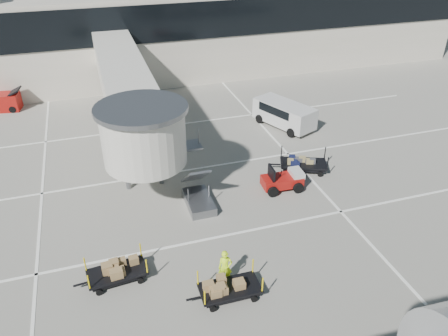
{
  "coord_description": "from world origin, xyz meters",
  "views": [
    {
      "loc": [
        -6.2,
        -14.76,
        14.59
      ],
      "look_at": [
        0.2,
        5.35,
        2.0
      ],
      "focal_mm": 35.0,
      "sensor_mm": 36.0,
      "label": 1
    }
  ],
  "objects_px": {
    "ground_worker": "(225,267)",
    "box_cart_far": "(115,272)",
    "box_cart_near": "(228,289)",
    "suitcase_cart": "(304,164)",
    "minivan": "(283,112)",
    "baggage_tug": "(283,180)"
  },
  "relations": [
    {
      "from": "box_cart_near",
      "to": "ground_worker",
      "type": "distance_m",
      "value": 1.02
    },
    {
      "from": "suitcase_cart",
      "to": "box_cart_far",
      "type": "bearing_deg",
      "value": -132.23
    },
    {
      "from": "baggage_tug",
      "to": "ground_worker",
      "type": "distance_m",
      "value": 8.42
    },
    {
      "from": "suitcase_cart",
      "to": "minivan",
      "type": "relative_size",
      "value": 0.68
    },
    {
      "from": "box_cart_near",
      "to": "minivan",
      "type": "bearing_deg",
      "value": 59.11
    },
    {
      "from": "box_cart_far",
      "to": "box_cart_near",
      "type": "bearing_deg",
      "value": -33.8
    },
    {
      "from": "box_cart_near",
      "to": "box_cart_far",
      "type": "xyz_separation_m",
      "value": [
        -4.53,
        2.51,
        -0.01
      ]
    },
    {
      "from": "ground_worker",
      "to": "box_cart_far",
      "type": "bearing_deg",
      "value": 173.97
    },
    {
      "from": "suitcase_cart",
      "to": "ground_worker",
      "type": "relative_size",
      "value": 2.09
    },
    {
      "from": "suitcase_cart",
      "to": "box_cart_far",
      "type": "relative_size",
      "value": 1.1
    },
    {
      "from": "baggage_tug",
      "to": "suitcase_cart",
      "type": "bearing_deg",
      "value": 38.17
    },
    {
      "from": "box_cart_near",
      "to": "box_cart_far",
      "type": "relative_size",
      "value": 0.99
    },
    {
      "from": "suitcase_cart",
      "to": "box_cart_near",
      "type": "bearing_deg",
      "value": -111.06
    },
    {
      "from": "suitcase_cart",
      "to": "ground_worker",
      "type": "distance_m",
      "value": 10.98
    },
    {
      "from": "box_cart_near",
      "to": "minivan",
      "type": "distance_m",
      "value": 18.05
    },
    {
      "from": "ground_worker",
      "to": "minivan",
      "type": "distance_m",
      "value": 17.14
    },
    {
      "from": "box_cart_far",
      "to": "suitcase_cart",
      "type": "bearing_deg",
      "value": 21.52
    },
    {
      "from": "ground_worker",
      "to": "box_cart_near",
      "type": "bearing_deg",
      "value": -88.97
    },
    {
      "from": "minivan",
      "to": "baggage_tug",
      "type": "bearing_deg",
      "value": -137.36
    },
    {
      "from": "box_cart_far",
      "to": "minivan",
      "type": "relative_size",
      "value": 0.62
    },
    {
      "from": "suitcase_cart",
      "to": "ground_worker",
      "type": "height_order",
      "value": "ground_worker"
    },
    {
      "from": "suitcase_cart",
      "to": "box_cart_near",
      "type": "xyz_separation_m",
      "value": [
        -7.96,
        -8.69,
        0.01
      ]
    }
  ]
}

